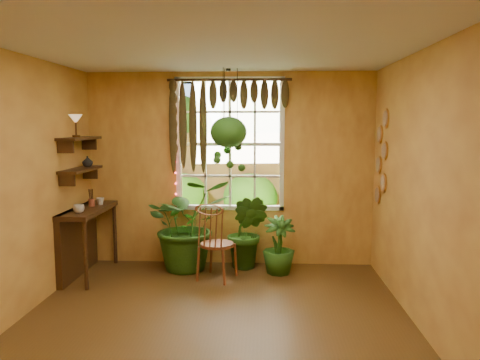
# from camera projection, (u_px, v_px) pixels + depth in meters

# --- Properties ---
(floor) EXTENTS (4.50, 4.50, 0.00)m
(floor) POSITION_uv_depth(u_px,v_px,m) (212.00, 331.00, 4.50)
(floor) COLOR #543818
(floor) RESTS_ON ground
(ceiling) EXTENTS (4.50, 4.50, 0.00)m
(ceiling) POSITION_uv_depth(u_px,v_px,m) (210.00, 43.00, 4.17)
(ceiling) COLOR silver
(ceiling) RESTS_ON wall_back
(wall_back) EXTENTS (4.00, 0.00, 4.00)m
(wall_back) POSITION_uv_depth(u_px,v_px,m) (230.00, 169.00, 6.57)
(wall_back) COLOR #E7B64E
(wall_back) RESTS_ON floor
(wall_left) EXTENTS (0.00, 4.50, 4.50)m
(wall_left) POSITION_uv_depth(u_px,v_px,m) (2.00, 191.00, 4.44)
(wall_left) COLOR #E7B64E
(wall_left) RESTS_ON floor
(wall_right) EXTENTS (0.00, 4.50, 4.50)m
(wall_right) POSITION_uv_depth(u_px,v_px,m) (431.00, 195.00, 4.23)
(wall_right) COLOR #E7B64E
(wall_right) RESTS_ON floor
(window) EXTENTS (1.52, 0.10, 1.86)m
(window) POSITION_uv_depth(u_px,v_px,m) (230.00, 144.00, 6.56)
(window) COLOR white
(window) RESTS_ON wall_back
(valance_vine) EXTENTS (1.70, 0.12, 1.10)m
(valance_vine) POSITION_uv_depth(u_px,v_px,m) (223.00, 102.00, 6.37)
(valance_vine) COLOR #3D2610
(valance_vine) RESTS_ON window
(string_lights) EXTENTS (0.03, 0.03, 1.54)m
(string_lights) POSITION_uv_depth(u_px,v_px,m) (175.00, 141.00, 6.50)
(string_lights) COLOR #FF2633
(string_lights) RESTS_ON window
(wall_plates) EXTENTS (0.04, 0.32, 1.10)m
(wall_plates) POSITION_uv_depth(u_px,v_px,m) (381.00, 158.00, 5.98)
(wall_plates) COLOR beige
(wall_plates) RESTS_ON wall_right
(counter_ledge) EXTENTS (0.40, 1.20, 0.90)m
(counter_ledge) POSITION_uv_depth(u_px,v_px,m) (81.00, 234.00, 6.12)
(counter_ledge) COLOR #3D2610
(counter_ledge) RESTS_ON floor
(shelf_lower) EXTENTS (0.25, 0.90, 0.04)m
(shelf_lower) POSITION_uv_depth(u_px,v_px,m) (81.00, 170.00, 6.02)
(shelf_lower) COLOR #3D2610
(shelf_lower) RESTS_ON wall_left
(shelf_upper) EXTENTS (0.25, 0.90, 0.04)m
(shelf_upper) POSITION_uv_depth(u_px,v_px,m) (80.00, 138.00, 5.97)
(shelf_upper) COLOR #3D2610
(shelf_upper) RESTS_ON wall_left
(backyard) EXTENTS (14.00, 10.00, 12.00)m
(backyard) POSITION_uv_depth(u_px,v_px,m) (255.00, 153.00, 11.14)
(backyard) COLOR #2D5819
(backyard) RESTS_ON ground
(windsor_chair) EXTENTS (0.55, 0.57, 1.15)m
(windsor_chair) POSITION_uv_depth(u_px,v_px,m) (216.00, 254.00, 5.97)
(windsor_chair) COLOR brown
(windsor_chair) RESTS_ON floor
(potted_plant_left) EXTENTS (1.43, 1.35, 1.26)m
(potted_plant_left) POSITION_uv_depth(u_px,v_px,m) (188.00, 224.00, 6.36)
(potted_plant_left) COLOR #1B4412
(potted_plant_left) RESTS_ON floor
(potted_plant_mid) EXTENTS (0.69, 0.63, 1.03)m
(potted_plant_mid) POSITION_uv_depth(u_px,v_px,m) (247.00, 232.00, 6.41)
(potted_plant_mid) COLOR #1B4412
(potted_plant_mid) RESTS_ON floor
(potted_plant_right) EXTENTS (0.52, 0.52, 0.76)m
(potted_plant_right) POSITION_uv_depth(u_px,v_px,m) (279.00, 245.00, 6.21)
(potted_plant_right) COLOR #1B4412
(potted_plant_right) RESTS_ON floor
(hanging_basket) EXTENTS (0.48, 0.48, 1.36)m
(hanging_basket) POSITION_uv_depth(u_px,v_px,m) (229.00, 133.00, 6.15)
(hanging_basket) COLOR black
(hanging_basket) RESTS_ON ceiling
(cup_a) EXTENTS (0.17, 0.17, 0.10)m
(cup_a) POSITION_uv_depth(u_px,v_px,m) (79.00, 209.00, 5.72)
(cup_a) COLOR silver
(cup_a) RESTS_ON counter_ledge
(cup_b) EXTENTS (0.11, 0.11, 0.10)m
(cup_b) POSITION_uv_depth(u_px,v_px,m) (100.00, 201.00, 6.29)
(cup_b) COLOR beige
(cup_b) RESTS_ON counter_ledge
(brush_jar) EXTENTS (0.08, 0.08, 0.29)m
(brush_jar) POSITION_uv_depth(u_px,v_px,m) (91.00, 198.00, 6.18)
(brush_jar) COLOR brown
(brush_jar) RESTS_ON counter_ledge
(shelf_vase) EXTENTS (0.15, 0.15, 0.14)m
(shelf_vase) POSITION_uv_depth(u_px,v_px,m) (87.00, 161.00, 6.22)
(shelf_vase) COLOR #B2AD99
(shelf_vase) RESTS_ON shelf_lower
(tiffany_lamp) EXTENTS (0.17, 0.17, 0.29)m
(tiffany_lamp) POSITION_uv_depth(u_px,v_px,m) (76.00, 120.00, 5.80)
(tiffany_lamp) COLOR #513217
(tiffany_lamp) RESTS_ON shelf_upper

